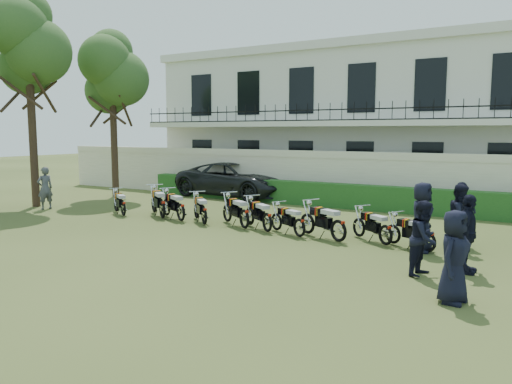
# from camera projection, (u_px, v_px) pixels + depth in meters

# --- Properties ---
(ground) EXTENTS (100.00, 100.00, 0.00)m
(ground) POSITION_uv_depth(u_px,v_px,m) (204.00, 234.00, 15.37)
(ground) COLOR #36451B
(ground) RESTS_ON ground
(perimeter_wall) EXTENTS (30.00, 0.35, 2.30)m
(perimeter_wall) POSITION_uv_depth(u_px,v_px,m) (312.00, 176.00, 22.07)
(perimeter_wall) COLOR #F1E5CA
(perimeter_wall) RESTS_ON ground
(hedge) EXTENTS (18.00, 0.60, 1.00)m
(hedge) POSITION_uv_depth(u_px,v_px,m) (325.00, 195.00, 20.96)
(hedge) COLOR #194518
(hedge) RESTS_ON ground
(building) EXTENTS (20.40, 9.60, 7.40)m
(building) POSITION_uv_depth(u_px,v_px,m) (358.00, 121.00, 26.86)
(building) COLOR silver
(building) RESTS_ON ground
(tree_west_mid) EXTENTS (3.40, 3.20, 8.82)m
(tree_west_mid) POSITION_uv_depth(u_px,v_px,m) (28.00, 44.00, 20.20)
(tree_west_mid) COLOR #473323
(tree_west_mid) RESTS_ON ground
(tree_west_near) EXTENTS (3.40, 3.20, 7.90)m
(tree_west_near) POSITION_uv_depth(u_px,v_px,m) (112.00, 73.00, 23.46)
(tree_west_near) COLOR #473323
(tree_west_near) RESTS_ON ground
(motorcycle_0) EXTENTS (1.53, 0.99, 0.95)m
(motorcycle_0) POSITION_uv_depth(u_px,v_px,m) (123.00, 205.00, 18.44)
(motorcycle_0) COLOR black
(motorcycle_0) RESTS_ON ground
(motorcycle_1) EXTENTS (1.72, 1.29, 1.12)m
(motorcycle_1) POSITION_uv_depth(u_px,v_px,m) (162.00, 205.00, 17.92)
(motorcycle_1) COLOR black
(motorcycle_1) RESTS_ON ground
(motorcycle_2) EXTENTS (1.78, 1.01, 1.07)m
(motorcycle_2) POSITION_uv_depth(u_px,v_px,m) (181.00, 208.00, 17.39)
(motorcycle_2) COLOR black
(motorcycle_2) RESTS_ON ground
(motorcycle_3) EXTENTS (1.47, 1.29, 1.02)m
(motorcycle_3) POSITION_uv_depth(u_px,v_px,m) (204.00, 212.00, 16.72)
(motorcycle_3) COLOR black
(motorcycle_3) RESTS_ON ground
(motorcycle_4) EXTENTS (1.72, 1.12, 1.07)m
(motorcycle_4) POSITION_uv_depth(u_px,v_px,m) (244.00, 214.00, 16.05)
(motorcycle_4) COLOR black
(motorcycle_4) RESTS_ON ground
(motorcycle_5) EXTENTS (1.62, 1.14, 1.03)m
(motorcycle_5) POSITION_uv_depth(u_px,v_px,m) (267.00, 218.00, 15.50)
(motorcycle_5) COLOR black
(motorcycle_5) RESTS_ON ground
(motorcycle_6) EXTENTS (1.59, 0.89, 0.95)m
(motorcycle_6) POSITION_uv_depth(u_px,v_px,m) (300.00, 223.00, 14.79)
(motorcycle_6) COLOR black
(motorcycle_6) RESTS_ON ground
(motorcycle_7) EXTENTS (1.85, 0.99, 1.09)m
(motorcycle_7) POSITION_uv_depth(u_px,v_px,m) (339.00, 225.00, 14.09)
(motorcycle_7) COLOR black
(motorcycle_7) RESTS_ON ground
(motorcycle_8) EXTENTS (1.51, 1.10, 0.97)m
(motorcycle_8) POSITION_uv_depth(u_px,v_px,m) (386.00, 230.00, 13.70)
(motorcycle_8) COLOR black
(motorcycle_8) RESTS_ON ground
(motorcycle_9) EXTENTS (1.57, 0.88, 0.94)m
(motorcycle_9) POSITION_uv_depth(u_px,v_px,m) (428.00, 237.00, 12.91)
(motorcycle_9) COLOR black
(motorcycle_9) RESTS_ON ground
(suv) EXTENTS (6.18, 3.22, 1.66)m
(suv) POSITION_uv_depth(u_px,v_px,m) (236.00, 180.00, 24.03)
(suv) COLOR black
(suv) RESTS_ON ground
(inspector) EXTENTS (0.54, 0.70, 1.72)m
(inspector) POSITION_uv_depth(u_px,v_px,m) (45.00, 188.00, 20.20)
(inspector) COLOR #59595E
(inspector) RESTS_ON ground
(officer_0) EXTENTS (0.70, 0.93, 1.73)m
(officer_0) POSITION_uv_depth(u_px,v_px,m) (454.00, 257.00, 9.10)
(officer_0) COLOR black
(officer_0) RESTS_ON ground
(officer_1) EXTENTS (0.76, 0.90, 1.66)m
(officer_1) POSITION_uv_depth(u_px,v_px,m) (424.00, 238.00, 10.87)
(officer_1) COLOR black
(officer_1) RESTS_ON ground
(officer_2) EXTENTS (0.47, 1.05, 1.77)m
(officer_2) POSITION_uv_depth(u_px,v_px,m) (468.00, 234.00, 11.02)
(officer_2) COLOR black
(officer_2) RESTS_ON ground
(officer_3) EXTENTS (0.60, 0.91, 1.84)m
(officer_3) POSITION_uv_depth(u_px,v_px,m) (422.00, 217.00, 13.00)
(officer_3) COLOR black
(officer_3) RESTS_ON ground
(officer_4) EXTENTS (0.85, 0.99, 1.77)m
(officer_4) POSITION_uv_depth(u_px,v_px,m) (461.00, 217.00, 13.16)
(officer_4) COLOR black
(officer_4) RESTS_ON ground
(officer_5) EXTENTS (0.60, 1.10, 1.77)m
(officer_5) POSITION_uv_depth(u_px,v_px,m) (460.00, 214.00, 13.71)
(officer_5) COLOR black
(officer_5) RESTS_ON ground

